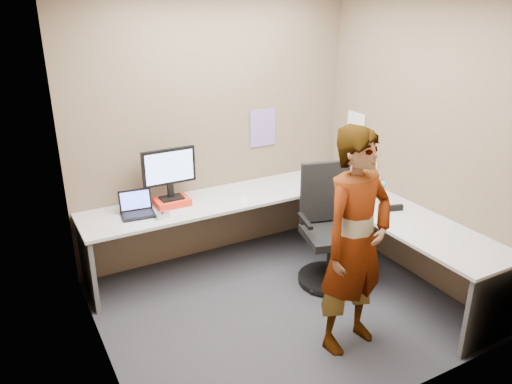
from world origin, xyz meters
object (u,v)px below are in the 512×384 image
desk (298,222)px  monitor (169,170)px  office_chair (329,236)px  person (356,243)px

desk → monitor: (-1.02, 0.68, 0.50)m
office_chair → person: size_ratio=0.64×
monitor → desk: bearing=-34.3°
monitor → office_chair: 1.64m
monitor → person: 1.93m
office_chair → person: (-0.41, -0.86, 0.43)m
monitor → office_chair: bearing=-35.5°
person → desk: bearing=71.4°
monitor → person: (0.84, -1.73, -0.19)m
person → office_chair: bearing=55.7°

